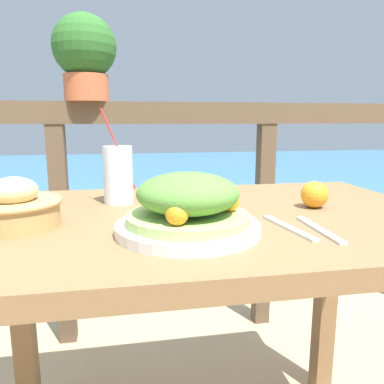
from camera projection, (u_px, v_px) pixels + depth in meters
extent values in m
cube|color=olive|center=(206.00, 222.00, 0.87)|extent=(1.13, 0.72, 0.04)
cube|color=olive|center=(23.00, 324.00, 1.15)|extent=(0.06, 0.06, 0.72)
cube|color=olive|center=(326.00, 297.00, 1.32)|extent=(0.06, 0.06, 0.72)
cube|color=brown|center=(166.00, 113.00, 1.59)|extent=(2.80, 0.08, 0.09)
cube|color=brown|center=(62.00, 237.00, 1.61)|extent=(0.07, 0.07, 0.96)
cube|color=brown|center=(263.00, 227.00, 1.77)|extent=(0.07, 0.07, 0.96)
cube|color=teal|center=(142.00, 189.00, 4.15)|extent=(12.00, 4.00, 0.44)
cylinder|color=silver|center=(188.00, 228.00, 0.72)|extent=(0.28, 0.28, 0.02)
cylinder|color=#A8C66B|center=(188.00, 218.00, 0.71)|extent=(0.24, 0.24, 0.02)
ellipsoid|color=#568E38|center=(188.00, 193.00, 0.71)|extent=(0.19, 0.19, 0.08)
sphere|color=orange|center=(229.00, 201.00, 0.73)|extent=(0.04, 0.04, 0.04)
sphere|color=orange|center=(163.00, 196.00, 0.77)|extent=(0.04, 0.04, 0.04)
sphere|color=orange|center=(177.00, 214.00, 0.63)|extent=(0.04, 0.04, 0.04)
cylinder|color=silver|center=(118.00, 175.00, 0.96)|extent=(0.08, 0.08, 0.15)
cylinder|color=red|center=(119.00, 150.00, 0.94)|extent=(0.08, 0.03, 0.21)
cylinder|color=tan|center=(15.00, 214.00, 0.75)|extent=(0.17, 0.17, 0.06)
torus|color=tan|center=(14.00, 202.00, 0.75)|extent=(0.18, 0.18, 0.01)
ellipsoid|color=#DBB77A|center=(13.00, 191.00, 0.74)|extent=(0.10, 0.10, 0.06)
cylinder|color=#B75B38|center=(87.00, 88.00, 1.51)|extent=(0.18, 0.18, 0.11)
sphere|color=#285B23|center=(84.00, 46.00, 1.48)|extent=(0.25, 0.25, 0.25)
cube|color=silver|center=(288.00, 227.00, 0.75)|extent=(0.04, 0.18, 0.00)
cube|color=silver|center=(319.00, 229.00, 0.73)|extent=(0.02, 0.18, 0.00)
sphere|color=orange|center=(314.00, 195.00, 0.92)|extent=(0.07, 0.07, 0.07)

